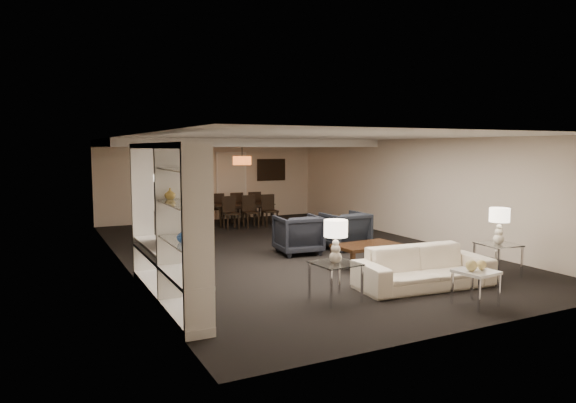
{
  "coord_description": "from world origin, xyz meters",
  "views": [
    {
      "loc": [
        -5.02,
        -10.05,
        2.28
      ],
      "look_at": [
        0.0,
        0.0,
        1.1
      ],
      "focal_mm": 32.0,
      "sensor_mm": 36.0,
      "label": 1
    }
  ],
  "objects_px": {
    "table_lamp_left": "(336,241)",
    "table_lamp_right": "(499,226)",
    "vase_amber": "(170,194)",
    "side_table_left": "(335,282)",
    "chair_nl": "(231,213)",
    "armchair_right": "(345,230)",
    "dining_table": "(243,214)",
    "vase_blue": "(183,236)",
    "floor_lamp": "(154,200)",
    "chair_fm": "(235,207)",
    "coffee_table": "(367,255)",
    "chair_nm": "(251,212)",
    "television": "(158,225)",
    "sofa": "(424,267)",
    "pendant_light": "(242,161)",
    "armchair_left": "(298,234)",
    "floor_speaker": "(180,233)",
    "chair_fr": "(253,206)",
    "side_table_right": "(498,260)",
    "chair_fl": "(216,208)",
    "marble_table": "(475,288)",
    "chair_nr": "(270,210)"
  },
  "relations": [
    {
      "from": "table_lamp_left",
      "to": "table_lamp_right",
      "type": "xyz_separation_m",
      "value": [
        3.4,
        0.0,
        0.0
      ]
    },
    {
      "from": "table_lamp_left",
      "to": "vase_amber",
      "type": "relative_size",
      "value": 4.02
    },
    {
      "from": "side_table_left",
      "to": "table_lamp_left",
      "type": "bearing_deg",
      "value": 0.0
    },
    {
      "from": "table_lamp_right",
      "to": "chair_nl",
      "type": "bearing_deg",
      "value": 108.64
    },
    {
      "from": "armchair_right",
      "to": "dining_table",
      "type": "distance_m",
      "value": 4.55
    },
    {
      "from": "vase_blue",
      "to": "floor_lamp",
      "type": "distance_m",
      "value": 8.92
    },
    {
      "from": "chair_nl",
      "to": "chair_fm",
      "type": "bearing_deg",
      "value": 64.82
    },
    {
      "from": "coffee_table",
      "to": "chair_nm",
      "type": "bearing_deg",
      "value": 91.14
    },
    {
      "from": "table_lamp_right",
      "to": "television",
      "type": "height_order",
      "value": "television"
    },
    {
      "from": "sofa",
      "to": "side_table_left",
      "type": "distance_m",
      "value": 1.7
    },
    {
      "from": "sofa",
      "to": "television",
      "type": "height_order",
      "value": "television"
    },
    {
      "from": "pendant_light",
      "to": "vase_amber",
      "type": "height_order",
      "value": "pendant_light"
    },
    {
      "from": "coffee_table",
      "to": "armchair_left",
      "type": "xyz_separation_m",
      "value": [
        -0.6,
        1.7,
        0.2
      ]
    },
    {
      "from": "floor_speaker",
      "to": "chair_fm",
      "type": "relative_size",
      "value": 1.36
    },
    {
      "from": "side_table_left",
      "to": "armchair_right",
      "type": "bearing_deg",
      "value": 55.12
    },
    {
      "from": "chair_fr",
      "to": "side_table_right",
      "type": "bearing_deg",
      "value": 101.29
    },
    {
      "from": "floor_speaker",
      "to": "chair_nl",
      "type": "bearing_deg",
      "value": 71.05
    },
    {
      "from": "armchair_right",
      "to": "chair_fl",
      "type": "bearing_deg",
      "value": -76.16
    },
    {
      "from": "side_table_left",
      "to": "vase_blue",
      "type": "distance_m",
      "value": 2.42
    },
    {
      "from": "armchair_right",
      "to": "television",
      "type": "height_order",
      "value": "television"
    },
    {
      "from": "pendant_light",
      "to": "table_lamp_right",
      "type": "height_order",
      "value": "pendant_light"
    },
    {
      "from": "coffee_table",
      "to": "table_lamp_right",
      "type": "distance_m",
      "value": 2.43
    },
    {
      "from": "armchair_left",
      "to": "marble_table",
      "type": "relative_size",
      "value": 1.79
    },
    {
      "from": "television",
      "to": "chair_nm",
      "type": "relative_size",
      "value": 1.18
    },
    {
      "from": "dining_table",
      "to": "chair_fr",
      "type": "bearing_deg",
      "value": 50.04
    },
    {
      "from": "chair_nl",
      "to": "vase_amber",
      "type": "bearing_deg",
      "value": -117.32
    },
    {
      "from": "armchair_left",
      "to": "table_lamp_left",
      "type": "distance_m",
      "value": 3.51
    },
    {
      "from": "armchair_left",
      "to": "chair_nr",
      "type": "bearing_deg",
      "value": -99.6
    },
    {
      "from": "coffee_table",
      "to": "dining_table",
      "type": "xyz_separation_m",
      "value": [
        -0.11,
        6.2,
        0.09
      ]
    },
    {
      "from": "television",
      "to": "floor_speaker",
      "type": "relative_size",
      "value": 0.87
    },
    {
      "from": "pendant_light",
      "to": "television",
      "type": "xyz_separation_m",
      "value": [
        -3.58,
        -5.5,
        -0.86
      ]
    },
    {
      "from": "coffee_table",
      "to": "chair_nl",
      "type": "distance_m",
      "value": 5.6
    },
    {
      "from": "table_lamp_left",
      "to": "table_lamp_right",
      "type": "height_order",
      "value": "same"
    },
    {
      "from": "television",
      "to": "side_table_left",
      "type": "bearing_deg",
      "value": -126.92
    },
    {
      "from": "side_table_right",
      "to": "marble_table",
      "type": "distance_m",
      "value": 2.03
    },
    {
      "from": "television",
      "to": "dining_table",
      "type": "distance_m",
      "value": 7.25
    },
    {
      "from": "table_lamp_left",
      "to": "side_table_left",
      "type": "bearing_deg",
      "value": 0.0
    },
    {
      "from": "vase_blue",
      "to": "floor_speaker",
      "type": "distance_m",
      "value": 3.47
    },
    {
      "from": "chair_fm",
      "to": "floor_speaker",
      "type": "bearing_deg",
      "value": 60.12
    },
    {
      "from": "television",
      "to": "floor_lamp",
      "type": "bearing_deg",
      "value": -11.4
    },
    {
      "from": "pendant_light",
      "to": "sofa",
      "type": "distance_m",
      "value": 7.36
    },
    {
      "from": "vase_blue",
      "to": "chair_nr",
      "type": "relative_size",
      "value": 0.19
    },
    {
      "from": "marble_table",
      "to": "chair_nr",
      "type": "xyz_separation_m",
      "value": [
        0.49,
        8.25,
        0.2
      ]
    },
    {
      "from": "armchair_left",
      "to": "floor_lamp",
      "type": "relative_size",
      "value": 0.62
    },
    {
      "from": "sofa",
      "to": "armchair_right",
      "type": "relative_size",
      "value": 2.45
    },
    {
      "from": "armchair_right",
      "to": "television",
      "type": "bearing_deg",
      "value": 19.26
    },
    {
      "from": "chair_fl",
      "to": "chair_fm",
      "type": "bearing_deg",
      "value": -174.92
    },
    {
      "from": "side_table_left",
      "to": "marble_table",
      "type": "height_order",
      "value": "side_table_left"
    },
    {
      "from": "vase_blue",
      "to": "chair_fr",
      "type": "height_order",
      "value": "vase_blue"
    },
    {
      "from": "vase_blue",
      "to": "side_table_left",
      "type": "bearing_deg",
      "value": -2.4
    }
  ]
}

